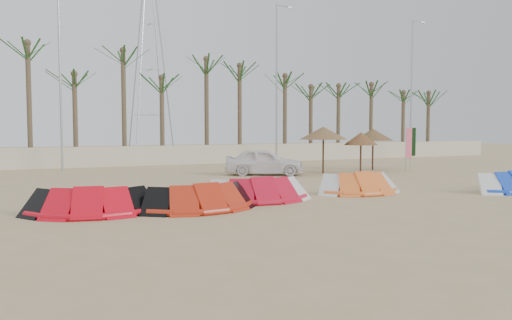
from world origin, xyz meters
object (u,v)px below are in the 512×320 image
kite_blue (502,180)px  parasol_left (323,133)px  parasol_mid (361,139)px  parasol_right (373,135)px  kite_red_mid (199,195)px  car (265,162)px  kite_red_left (89,199)px  kite_orange (356,182)px  kite_red_right (255,188)px

kite_blue → parasol_left: bearing=104.2°
parasol_mid → parasol_right: bearing=37.7°
kite_red_mid → car: 11.24m
kite_blue → parasol_mid: 8.71m
kite_red_left → kite_red_mid: 3.24m
kite_red_left → kite_orange: size_ratio=1.15×
kite_orange → parasol_left: bearing=66.4°
kite_red_left → parasol_right: size_ratio=1.57×
kite_blue → parasol_right: bearing=81.6°
kite_orange → parasol_mid: size_ratio=1.49×
car → kite_orange: bearing=-152.0°
kite_red_mid → kite_orange: same height
kite_red_mid → parasol_left: 13.29m
kite_blue → kite_red_left: bearing=175.0°
kite_red_left → parasol_left: size_ratio=1.46×
kite_red_right → parasol_left: parasol_left is taller
kite_red_mid → parasol_mid: parasol_mid is taller
kite_red_mid → parasol_right: (13.86, 9.28, 1.68)m
kite_orange → parasol_mid: bearing=52.3°
parasol_mid → car: size_ratio=0.55×
kite_blue → parasol_right: (1.50, 10.13, 1.68)m
parasol_mid → parasol_right: parasol_right is taller
kite_red_left → parasol_left: bearing=31.5°
kite_red_right → parasol_left: 10.96m
kite_blue → kite_red_mid: bearing=176.1°
kite_red_right → kite_blue: (10.01, -1.77, -0.00)m
kite_orange → kite_blue: bearing=-18.6°
kite_red_left → kite_red_right: 5.57m
kite_red_mid → parasol_left: parasol_left is taller
kite_red_mid → parasol_right: bearing=33.8°
kite_red_right → car: size_ratio=0.90×
kite_red_left → parasol_mid: (15.03, 7.19, 1.49)m
kite_orange → parasol_right: size_ratio=1.37×
kite_blue → parasol_left: parasol_left is taller
parasol_mid → car: parasol_mid is taller
car → kite_red_left: bearing=158.6°
kite_orange → kite_red_mid: bearing=-171.0°
kite_red_right → parasol_right: bearing=36.0°
kite_red_left → kite_blue: (15.56, -1.37, -0.00)m
kite_red_left → kite_orange: bearing=3.1°
kite_orange → parasol_right: bearing=48.9°
kite_blue → kite_red_right: bearing=169.9°
kite_red_left → kite_red_mid: (3.20, -0.52, 0.00)m
kite_red_left → car: size_ratio=0.93×
parasol_mid → car: (-5.21, 1.35, -1.20)m
kite_red_right → parasol_mid: size_ratio=1.64×
car → kite_red_mid: bearing=171.4°
kite_blue → car: (-5.73, 9.92, 0.29)m
kite_orange → kite_blue: size_ratio=0.96×
parasol_right → parasol_mid: bearing=-142.3°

